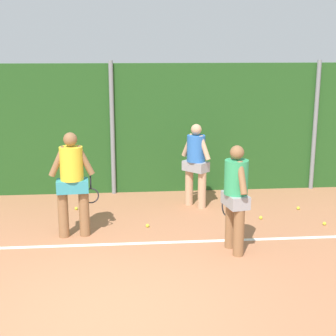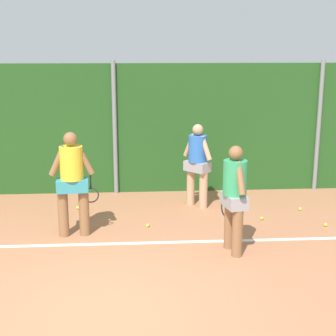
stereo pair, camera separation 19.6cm
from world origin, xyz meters
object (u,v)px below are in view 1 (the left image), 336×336
at_px(player_foreground_near, 236,193).
at_px(player_midcourt, 72,179).
at_px(tennis_ball_11, 237,205).
at_px(tennis_ball_0, 147,226).
at_px(tennis_ball_9, 298,208).
at_px(tennis_ball_12, 76,208).
at_px(tennis_ball_3, 261,218).
at_px(tennis_ball_6, 324,224).
at_px(player_backcourt_far, 196,161).

distance_m(player_foreground_near, player_midcourt, 2.85).
bearing_deg(player_midcourt, tennis_ball_11, 17.61).
relative_size(tennis_ball_0, tennis_ball_11, 1.00).
height_order(tennis_ball_9, tennis_ball_12, same).
bearing_deg(tennis_ball_12, tennis_ball_0, -38.78).
distance_m(player_foreground_near, tennis_ball_3, 1.98).
height_order(tennis_ball_0, tennis_ball_9, same).
bearing_deg(tennis_ball_6, tennis_ball_3, 158.73).
bearing_deg(player_foreground_near, tennis_ball_11, -24.75).
xyz_separation_m(tennis_ball_0, tennis_ball_6, (3.36, -0.19, 0.00)).
xyz_separation_m(tennis_ball_3, tennis_ball_6, (1.12, -0.44, 0.00)).
height_order(player_foreground_near, tennis_ball_12, player_foreground_near).
distance_m(tennis_ball_3, tennis_ball_12, 3.79).
xyz_separation_m(tennis_ball_9, tennis_ball_12, (-4.61, 0.39, 0.00)).
relative_size(tennis_ball_9, tennis_ball_11, 1.00).
height_order(tennis_ball_6, tennis_ball_11, same).
xyz_separation_m(player_foreground_near, tennis_ball_9, (1.81, 2.00, -0.97)).
xyz_separation_m(player_midcourt, tennis_ball_9, (4.51, 1.08, -1.02)).
height_order(tennis_ball_0, tennis_ball_3, same).
bearing_deg(player_backcourt_far, tennis_ball_6, -164.78).
distance_m(player_midcourt, tennis_ball_0, 1.70).
bearing_deg(tennis_ball_0, tennis_ball_6, -3.19).
distance_m(player_midcourt, tennis_ball_11, 3.70).
height_order(tennis_ball_0, tennis_ball_6, same).
bearing_deg(player_backcourt_far, tennis_ball_9, -145.24).
distance_m(player_midcourt, player_backcourt_far, 2.83).
height_order(player_midcourt, tennis_ball_11, player_midcourt).
distance_m(tennis_ball_6, tennis_ball_11, 1.87).
distance_m(tennis_ball_6, tennis_ball_9, 0.96).
distance_m(tennis_ball_3, tennis_ball_6, 1.20).
relative_size(tennis_ball_0, tennis_ball_9, 1.00).
relative_size(tennis_ball_6, tennis_ball_11, 1.00).
height_order(player_midcourt, tennis_ball_3, player_midcourt).
height_order(tennis_ball_3, tennis_ball_9, same).
distance_m(tennis_ball_0, tennis_ball_6, 3.37).
height_order(player_backcourt_far, tennis_ball_6, player_backcourt_far).
distance_m(tennis_ball_0, tennis_ball_11, 2.22).
bearing_deg(player_midcourt, tennis_ball_0, 8.73).
height_order(player_foreground_near, player_midcourt, player_midcourt).
distance_m(tennis_ball_3, tennis_ball_9, 1.07).
xyz_separation_m(tennis_ball_9, tennis_ball_11, (-1.23, 0.28, 0.00)).
relative_size(tennis_ball_3, tennis_ball_9, 1.00).
bearing_deg(tennis_ball_6, tennis_ball_11, 138.87).
bearing_deg(tennis_ball_12, player_foreground_near, -40.42).
bearing_deg(player_midcourt, player_foreground_near, -23.82).
distance_m(player_foreground_near, player_backcourt_far, 2.44).
height_order(tennis_ball_11, tennis_ball_12, same).
height_order(player_midcourt, tennis_ball_9, player_midcourt).
xyz_separation_m(player_foreground_near, tennis_ball_3, (0.87, 1.49, -0.97)).
distance_m(tennis_ball_3, tennis_ball_11, 0.85).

